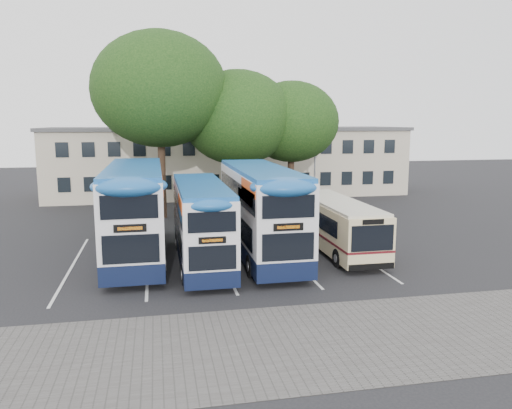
{
  "coord_description": "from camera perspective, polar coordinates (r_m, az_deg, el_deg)",
  "views": [
    {
      "loc": [
        -6.73,
        -18.92,
        6.74
      ],
      "look_at": [
        -1.92,
        5.0,
        2.66
      ],
      "focal_mm": 35.0,
      "sensor_mm": 36.0,
      "label": 1
    }
  ],
  "objects": [
    {
      "name": "tree_left",
      "position": [
        35.37,
        -10.97,
        12.78
      ],
      "size": [
        9.23,
        9.23,
        12.8
      ],
      "color": "black",
      "rests_on": "ground"
    },
    {
      "name": "bay_lines",
      "position": [
        25.03,
        -4.14,
        -6.13
      ],
      "size": [
        14.12,
        11.0,
        0.01
      ],
      "color": "silver",
      "rests_on": "ground"
    },
    {
      "name": "ground",
      "position": [
        21.18,
        7.87,
        -9.15
      ],
      "size": [
        120.0,
        120.0,
        0.0
      ],
      "primitive_type": "plane",
      "color": "black",
      "rests_on": "ground"
    },
    {
      "name": "bus_dd_right",
      "position": [
        25.02,
        0.5,
        -0.33
      ],
      "size": [
        2.61,
        10.76,
        4.48
      ],
      "color": "black",
      "rests_on": "ground"
    },
    {
      "name": "bus_single",
      "position": [
        26.55,
        9.11,
        -1.97
      ],
      "size": [
        2.28,
        8.96,
        2.67
      ],
      "color": "beige",
      "rests_on": "ground"
    },
    {
      "name": "lamp_post",
      "position": [
        40.95,
        6.8,
        7.12
      ],
      "size": [
        0.25,
        1.05,
        9.06
      ],
      "color": "gray",
      "rests_on": "ground"
    },
    {
      "name": "tree_right",
      "position": [
        38.07,
        4.07,
        9.4
      ],
      "size": [
        7.12,
        7.12,
        9.73
      ],
      "color": "black",
      "rests_on": "ground"
    },
    {
      "name": "bus_dd_mid",
      "position": [
        23.76,
        -6.27,
        -1.74
      ],
      "size": [
        2.25,
        9.3,
        3.87
      ],
      "color": "black",
      "rests_on": "ground"
    },
    {
      "name": "paving_strip",
      "position": [
        16.17,
        6.95,
        -15.19
      ],
      "size": [
        40.0,
        6.0,
        0.01
      ],
      "primitive_type": "cube",
      "color": "#595654",
      "rests_on": "ground"
    },
    {
      "name": "tree_mid",
      "position": [
        36.6,
        -2.09,
        9.88
      ],
      "size": [
        8.02,
        8.02,
        10.41
      ],
      "color": "black",
      "rests_on": "ground"
    },
    {
      "name": "depot_building",
      "position": [
        46.54,
        -3.04,
        5.07
      ],
      "size": [
        32.4,
        8.4,
        6.2
      ],
      "color": "#C0B29B",
      "rests_on": "ground"
    },
    {
      "name": "bus_dd_left",
      "position": [
        25.35,
        -13.61,
        -0.34
      ],
      "size": [
        2.66,
        10.98,
        4.58
      ],
      "color": "black",
      "rests_on": "ground"
    }
  ]
}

